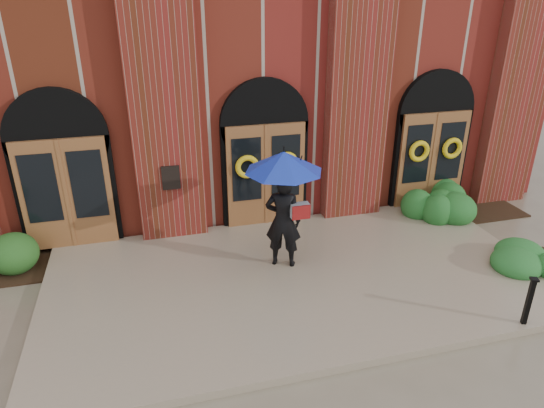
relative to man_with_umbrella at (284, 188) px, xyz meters
name	(u,v)px	position (x,y,z in m)	size (l,w,h in m)	color
ground	(300,285)	(0.16, -0.68, -1.90)	(90.00, 90.00, 0.00)	gray
landing	(297,278)	(0.16, -0.53, -1.82)	(10.00, 5.30, 0.15)	gray
church_building	(220,54)	(0.16, 8.11, 1.60)	(16.20, 12.53, 7.00)	maroon
man_with_umbrella	(284,188)	(0.00, 0.00, 0.00)	(2.07, 2.07, 2.49)	black
metal_post	(529,300)	(3.51, -3.03, -1.26)	(0.16, 0.16, 0.92)	black
hedge_wall_right	(461,199)	(5.36, 1.50, -1.50)	(3.07, 1.23, 0.79)	#1F5A21
hedge_front_right	(540,259)	(5.26, -1.43, -1.63)	(1.52, 1.30, 0.54)	#226026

